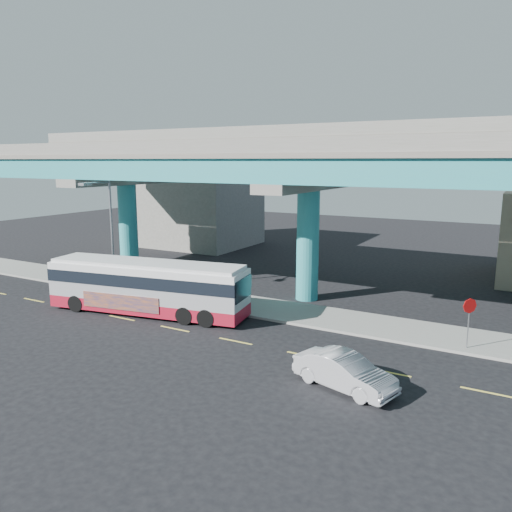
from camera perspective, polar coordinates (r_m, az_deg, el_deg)
The scene contains 10 objects.
ground at distance 26.70m, azimuth -2.01°, elevation -9.51°, with size 120.00×120.00×0.00m, color black.
sidewalk at distance 31.26m, azimuth 3.24°, elevation -6.31°, with size 70.00×4.00×0.15m, color gray.
lane_markings at distance 26.46m, azimuth -2.35°, elevation -9.70°, with size 58.00×0.12×0.01m.
viaduct at distance 33.16m, azimuth 6.19°, elevation 10.53°, with size 52.00×12.40×11.70m.
building_concrete at distance 56.33m, azimuth -6.86°, elevation 5.89°, with size 12.00×10.00×9.00m, color gray.
transit_bus at distance 31.31m, azimuth -12.31°, elevation -3.28°, with size 12.93×4.82×3.25m.
sedan at distance 21.43m, azimuth 10.07°, elevation -12.88°, with size 4.67×2.71×1.46m, color #ADADB2.
parked_car at distance 38.65m, azimuth -14.58°, elevation -2.29°, with size 3.68×2.08×1.18m, color #2A2A2F.
street_lamp at distance 36.03m, azimuth -16.86°, elevation 3.97°, with size 0.50×2.56×7.89m.
stop_sign at distance 26.70m, azimuth 23.20°, elevation -5.93°, with size 0.57×0.56×2.55m.
Camera 1 is at (13.00, -21.40, 9.28)m, focal length 35.00 mm.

